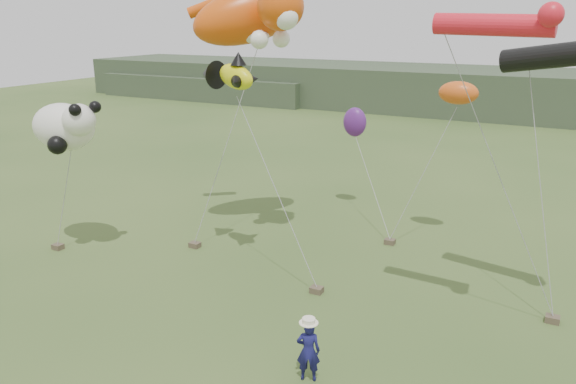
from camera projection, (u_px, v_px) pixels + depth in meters
name	position (u px, v px, depth m)	size (l,w,h in m)	color
ground	(241.00, 352.00, 14.93)	(120.00, 120.00, 0.00)	#385123
headland	(461.00, 91.00, 53.65)	(90.00, 13.00, 4.00)	#2D3D28
festival_attendant	(308.00, 351.00, 13.55)	(0.58, 0.38, 1.59)	#161550
sandbag_anchors	(289.00, 265.00, 19.97)	(17.63, 6.70, 0.20)	brown
cat_kite	(255.00, 14.00, 20.44)	(5.82, 4.76, 2.99)	#D94C0C
fish_kite	(226.00, 75.00, 18.48)	(2.60, 1.69, 1.31)	yellow
tube_kites	(556.00, 43.00, 14.18)	(5.03, 3.68, 1.85)	black
panda_kite	(66.00, 126.00, 20.11)	(3.01, 1.95, 1.87)	white
misc_kites	(402.00, 109.00, 22.91)	(6.12, 3.01, 2.91)	#D95517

